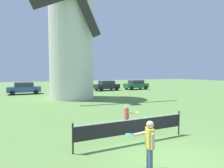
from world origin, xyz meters
The scene contains 9 objects.
ground_plane centered at (0.00, 0.00, 0.00)m, with size 120.00×120.00×0.00m, color #5B8442.
windmill centered at (0.68, 16.33, 7.30)m, with size 8.64×5.50×15.00m.
tennis_net centered at (-0.30, 1.83, 0.68)m, with size 4.99×0.06×1.10m.
player_near centered at (-1.01, -0.21, 0.83)m, with size 0.77×0.72×1.46m.
player_far centered at (0.47, 3.67, 0.67)m, with size 0.70×0.51×1.18m.
parked_car_blue centered at (-4.11, 22.99, 0.81)m, with size 4.10×1.96×1.56m.
parked_car_silver centered at (1.60, 23.82, 0.81)m, with size 3.98×1.93×1.56m.
parked_car_black centered at (7.84, 23.05, 0.81)m, with size 4.20×2.19×1.56m.
parked_car_green centered at (13.17, 22.73, 0.81)m, with size 4.20×1.97×1.56m.
Camera 1 is at (-4.32, -4.67, 2.87)m, focal length 30.54 mm.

